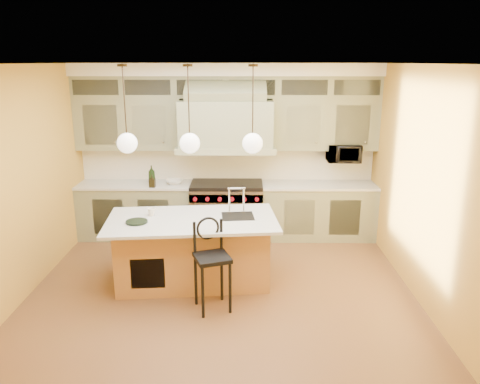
{
  "coord_description": "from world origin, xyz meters",
  "views": [
    {
      "loc": [
        0.3,
        -5.44,
        2.93
      ],
      "look_at": [
        0.24,
        0.7,
        1.21
      ],
      "focal_mm": 35.0,
      "sensor_mm": 36.0,
      "label": 1
    }
  ],
  "objects_px": {
    "range": "(227,210)",
    "microwave": "(343,153)",
    "kitchen_island": "(193,249)",
    "counter_stool": "(212,259)"
  },
  "relations": [
    {
      "from": "range",
      "to": "microwave",
      "type": "bearing_deg",
      "value": 3.12
    },
    {
      "from": "kitchen_island",
      "to": "counter_stool",
      "type": "relative_size",
      "value": 2.07
    },
    {
      "from": "counter_stool",
      "to": "microwave",
      "type": "height_order",
      "value": "microwave"
    },
    {
      "from": "kitchen_island",
      "to": "range",
      "type": "bearing_deg",
      "value": 71.43
    },
    {
      "from": "range",
      "to": "counter_stool",
      "type": "height_order",
      "value": "counter_stool"
    },
    {
      "from": "range",
      "to": "counter_stool",
      "type": "relative_size",
      "value": 1.06
    },
    {
      "from": "range",
      "to": "microwave",
      "type": "xyz_separation_m",
      "value": [
        1.95,
        0.11,
        0.96
      ]
    },
    {
      "from": "kitchen_island",
      "to": "counter_stool",
      "type": "bearing_deg",
      "value": -72.86
    },
    {
      "from": "range",
      "to": "microwave",
      "type": "height_order",
      "value": "microwave"
    },
    {
      "from": "range",
      "to": "microwave",
      "type": "distance_m",
      "value": 2.18
    }
  ]
}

